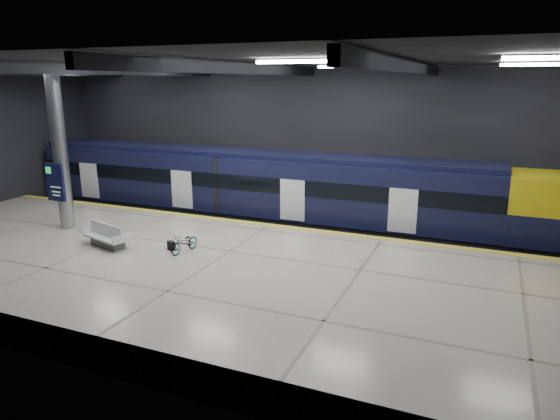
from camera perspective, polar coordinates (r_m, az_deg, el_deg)
The scene contains 10 objects.
ground at distance 20.15m, azimuth -4.30°, elevation -6.78°, with size 30.00×30.00×0.00m, color black.
room_shell at distance 18.84m, azimuth -4.63°, elevation 9.64°, with size 30.10×16.10×8.05m.
platform at distance 17.92m, azimuth -8.00°, elevation -7.79°, with size 30.00×11.00×1.10m, color beige.
safety_strip at distance 22.14m, azimuth -1.12°, elevation -1.74°, with size 30.00×0.40×0.01m, color yellow.
rails at distance 24.86m, azimuth 1.47°, elevation -2.36°, with size 30.00×1.52×0.16m.
train at distance 24.61m, azimuth 0.02°, elevation 2.22°, with size 29.40×2.84×3.79m.
bench at distance 20.39m, azimuth -19.12°, elevation -3.08°, with size 2.22×1.38×0.91m.
bicycle at distance 18.95m, azimuth -10.87°, elevation -3.69°, with size 0.49×1.41×0.74m, color #99999E.
pannier_bag at distance 19.33m, azimuth -12.33°, elevation -4.01°, with size 0.30×0.18×0.35m, color black.
info_column at distance 23.01m, azimuth -23.91°, elevation 6.19°, with size 0.90×0.78×6.90m.
Camera 1 is at (8.64, -16.66, 7.33)m, focal length 32.00 mm.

